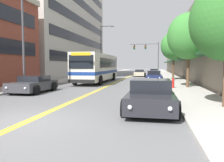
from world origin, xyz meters
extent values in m
plane|color=slate|center=(0.00, 37.00, 0.00)|extent=(240.00, 240.00, 0.00)
cube|color=#B2ADA5|center=(-6.95, 37.00, 0.07)|extent=(2.90, 106.00, 0.13)
cube|color=#B2ADA5|center=(6.95, 37.00, 0.07)|extent=(2.90, 106.00, 0.13)
cube|color=yellow|center=(-0.10, 37.00, 0.00)|extent=(0.14, 106.00, 0.01)
cube|color=yellow|center=(0.10, 37.00, 0.00)|extent=(0.14, 106.00, 0.01)
cube|color=#BCB7AD|center=(-14.65, 32.66, 13.17)|extent=(12.00, 30.31, 26.34)
cube|color=black|center=(-8.61, 32.66, 3.29)|extent=(0.08, 27.88, 1.40)
cube|color=black|center=(-8.61, 32.66, 6.59)|extent=(0.08, 27.88, 1.40)
cube|color=black|center=(-8.61, 32.66, 9.88)|extent=(0.08, 27.88, 1.40)
cube|color=black|center=(-8.61, 32.66, 13.17)|extent=(0.08, 27.88, 1.40)
cube|color=gray|center=(12.65, 37.00, 4.55)|extent=(8.00, 68.00, 9.09)
cube|color=#1E4C28|center=(8.10, 37.00, 2.90)|extent=(1.10, 61.20, 0.24)
cube|color=black|center=(8.61, 37.00, 5.64)|extent=(0.08, 61.20, 1.40)
cube|color=silver|center=(-2.16, 17.93, 1.79)|extent=(2.59, 11.83, 2.87)
cube|color=navy|center=(-2.16, 17.93, 1.21)|extent=(2.61, 11.85, 0.32)
cube|color=black|center=(-2.16, 18.52, 2.25)|extent=(2.62, 9.22, 1.03)
cube|color=black|center=(-2.16, 12.00, 2.30)|extent=(2.33, 0.04, 1.26)
cube|color=yellow|center=(-2.16, 11.99, 3.02)|extent=(1.87, 0.06, 0.28)
cube|color=black|center=(-2.16, 11.98, 0.53)|extent=(2.54, 0.08, 0.32)
cylinder|color=black|center=(-3.48, 13.91, 0.50)|extent=(0.30, 1.00, 1.00)
cylinder|color=black|center=(-0.83, 13.91, 0.50)|extent=(0.30, 1.00, 1.00)
cylinder|color=black|center=(-3.48, 21.18, 0.50)|extent=(0.30, 1.00, 1.00)
cylinder|color=black|center=(-0.83, 21.18, 0.50)|extent=(0.30, 1.00, 1.00)
cube|color=#38383D|center=(-4.30, 7.54, 0.50)|extent=(1.91, 4.19, 0.63)
cube|color=black|center=(-4.30, 7.71, 1.02)|extent=(1.65, 1.84, 0.41)
cylinder|color=black|center=(-5.28, 6.24, 0.34)|extent=(0.22, 0.69, 0.69)
cylinder|color=black|center=(-3.33, 6.24, 0.34)|extent=(0.22, 0.69, 0.69)
cylinder|color=black|center=(-5.28, 8.84, 0.34)|extent=(0.22, 0.69, 0.69)
cylinder|color=black|center=(-3.33, 8.84, 0.34)|extent=(0.22, 0.69, 0.69)
sphere|color=silver|center=(-4.97, 5.43, 0.53)|extent=(0.16, 0.16, 0.16)
sphere|color=silver|center=(-3.63, 5.43, 0.53)|extent=(0.16, 0.16, 0.16)
cube|color=red|center=(-4.99, 9.65, 0.53)|extent=(0.18, 0.04, 0.10)
cube|color=red|center=(-3.62, 9.65, 0.53)|extent=(0.18, 0.04, 0.10)
cube|color=black|center=(-4.42, 32.68, 0.51)|extent=(1.75, 4.44, 0.65)
cube|color=black|center=(-4.42, 32.86, 1.11)|extent=(1.50, 1.96, 0.55)
cylinder|color=black|center=(-5.32, 31.30, 0.34)|extent=(0.22, 0.69, 0.69)
cylinder|color=black|center=(-3.53, 31.30, 0.34)|extent=(0.22, 0.69, 0.69)
cylinder|color=black|center=(-5.32, 34.06, 0.34)|extent=(0.22, 0.69, 0.69)
cylinder|color=black|center=(-3.53, 34.06, 0.34)|extent=(0.22, 0.69, 0.69)
sphere|color=silver|center=(-5.03, 30.44, 0.54)|extent=(0.16, 0.16, 0.16)
sphere|color=silver|center=(-3.81, 30.44, 0.54)|extent=(0.16, 0.16, 0.16)
cube|color=red|center=(-5.05, 34.91, 0.54)|extent=(0.18, 0.04, 0.10)
cube|color=red|center=(-3.79, 34.91, 0.54)|extent=(0.18, 0.04, 0.10)
cube|color=#232328|center=(4.28, 2.43, 0.51)|extent=(1.92, 4.13, 0.64)
cube|color=black|center=(4.28, 2.60, 1.11)|extent=(1.65, 1.82, 0.55)
cylinder|color=black|center=(3.30, 1.15, 0.35)|extent=(0.22, 0.70, 0.70)
cylinder|color=black|center=(5.26, 1.15, 0.35)|extent=(0.22, 0.70, 0.70)
cylinder|color=black|center=(3.30, 3.71, 0.35)|extent=(0.22, 0.70, 0.70)
cylinder|color=black|center=(5.26, 3.71, 0.35)|extent=(0.22, 0.70, 0.70)
sphere|color=silver|center=(3.61, 0.35, 0.55)|extent=(0.16, 0.16, 0.16)
sphere|color=silver|center=(4.95, 0.35, 0.55)|extent=(0.16, 0.16, 0.16)
cube|color=red|center=(3.59, 4.51, 0.55)|extent=(0.18, 0.04, 0.10)
cube|color=red|center=(4.97, 4.51, 0.55)|extent=(0.18, 0.04, 0.10)
cube|color=#475675|center=(4.35, 39.31, 0.50)|extent=(1.74, 4.18, 0.65)
cube|color=black|center=(4.35, 39.48, 1.04)|extent=(1.50, 1.84, 0.43)
cylinder|color=black|center=(3.46, 38.02, 0.33)|extent=(0.22, 0.65, 0.65)
cylinder|color=black|center=(5.24, 38.02, 0.33)|extent=(0.22, 0.65, 0.65)
cylinder|color=black|center=(3.46, 40.61, 0.33)|extent=(0.22, 0.65, 0.65)
cylinder|color=black|center=(5.24, 40.61, 0.33)|extent=(0.22, 0.65, 0.65)
sphere|color=silver|center=(3.74, 37.20, 0.54)|extent=(0.16, 0.16, 0.16)
sphere|color=silver|center=(4.96, 37.20, 0.54)|extent=(0.16, 0.16, 0.16)
cube|color=red|center=(3.72, 41.42, 0.54)|extent=(0.18, 0.04, 0.10)
cube|color=red|center=(4.98, 41.42, 0.54)|extent=(0.18, 0.04, 0.10)
cube|color=#19234C|center=(4.39, 21.61, 0.48)|extent=(1.87, 4.38, 0.61)
cube|color=black|center=(4.39, 21.79, 1.05)|extent=(1.61, 1.93, 0.52)
cylinder|color=black|center=(3.43, 20.25, 0.32)|extent=(0.22, 0.64, 0.64)
cylinder|color=black|center=(5.35, 20.25, 0.32)|extent=(0.22, 0.64, 0.64)
cylinder|color=black|center=(3.43, 22.97, 0.32)|extent=(0.22, 0.64, 0.64)
cylinder|color=black|center=(5.35, 22.97, 0.32)|extent=(0.22, 0.64, 0.64)
sphere|color=silver|center=(3.74, 19.40, 0.51)|extent=(0.16, 0.16, 0.16)
sphere|color=silver|center=(5.05, 19.40, 0.51)|extent=(0.16, 0.16, 0.16)
cube|color=red|center=(3.72, 23.81, 0.51)|extent=(0.18, 0.04, 0.10)
cube|color=red|center=(5.06, 23.81, 0.51)|extent=(0.18, 0.04, 0.10)
cube|color=beige|center=(1.86, 32.32, 0.49)|extent=(1.76, 4.45, 0.64)
cube|color=black|center=(1.86, 32.50, 1.02)|extent=(1.52, 1.96, 0.43)
cylinder|color=black|center=(0.96, 30.94, 0.31)|extent=(0.22, 0.62, 0.62)
cylinder|color=black|center=(2.76, 30.94, 0.31)|extent=(0.22, 0.62, 0.62)
cylinder|color=black|center=(0.96, 33.70, 0.31)|extent=(0.22, 0.62, 0.62)
cylinder|color=black|center=(2.76, 33.70, 0.31)|extent=(0.22, 0.62, 0.62)
sphere|color=silver|center=(1.24, 30.08, 0.52)|extent=(0.16, 0.16, 0.16)
sphere|color=silver|center=(2.48, 30.08, 0.52)|extent=(0.16, 0.16, 0.16)
cube|color=red|center=(1.22, 34.56, 0.52)|extent=(0.18, 0.04, 0.10)
cube|color=red|center=(2.49, 34.56, 0.52)|extent=(0.18, 0.04, 0.10)
cylinder|color=#47474C|center=(5.20, 38.63, 3.35)|extent=(0.18, 0.18, 6.71)
cylinder|color=#47474C|center=(2.30, 38.63, 6.36)|extent=(5.80, 0.11, 0.11)
cube|color=black|center=(2.59, 38.63, 5.76)|extent=(0.34, 0.26, 0.92)
sphere|color=red|center=(2.59, 38.47, 6.03)|extent=(0.18, 0.18, 0.18)
sphere|color=yellow|center=(2.59, 38.47, 5.76)|extent=(0.18, 0.18, 0.18)
sphere|color=green|center=(2.59, 38.47, 5.48)|extent=(0.18, 0.18, 0.18)
cylinder|color=black|center=(2.59, 38.63, 6.29)|extent=(0.02, 0.02, 0.14)
cube|color=black|center=(0.27, 38.63, 5.76)|extent=(0.34, 0.26, 0.92)
sphere|color=red|center=(0.27, 38.47, 6.03)|extent=(0.18, 0.18, 0.18)
sphere|color=yellow|center=(0.27, 38.47, 5.76)|extent=(0.18, 0.18, 0.18)
sphere|color=green|center=(0.27, 38.47, 5.48)|extent=(0.18, 0.18, 0.18)
cylinder|color=black|center=(0.27, 38.63, 6.29)|extent=(0.02, 0.02, 0.14)
cylinder|color=#47474C|center=(-5.30, 7.95, 3.80)|extent=(0.16, 0.16, 7.59)
cylinder|color=#47474C|center=(-5.30, 32.46, 4.63)|extent=(0.16, 0.16, 9.26)
cylinder|color=#47474C|center=(-4.19, 32.46, 9.11)|extent=(2.23, 0.10, 0.10)
ellipsoid|color=#B2B2B7|center=(-3.07, 32.46, 9.01)|extent=(0.56, 0.28, 0.20)
cylinder|color=brown|center=(7.23, 12.36, 1.53)|extent=(0.24, 0.24, 2.79)
ellipsoid|color=#387F33|center=(7.23, 12.36, 4.44)|extent=(3.56, 3.56, 3.92)
cylinder|color=brown|center=(6.82, 22.06, 1.62)|extent=(0.24, 0.24, 2.96)
ellipsoid|color=#387F33|center=(6.82, 22.06, 4.49)|extent=(3.26, 3.26, 3.59)
cylinder|color=red|center=(5.95, 11.45, 0.46)|extent=(0.21, 0.21, 0.65)
sphere|color=red|center=(5.95, 11.45, 0.84)|extent=(0.19, 0.19, 0.19)
cylinder|color=red|center=(5.81, 11.45, 0.53)|extent=(0.08, 0.09, 0.09)
camera|label=1|loc=(4.41, -7.05, 1.99)|focal=35.00mm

